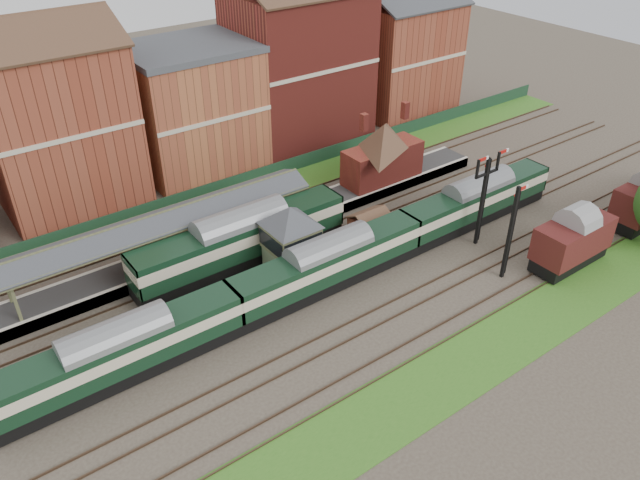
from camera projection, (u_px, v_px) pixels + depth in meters
ground at (347, 279)px, 48.81m from camera, size 160.00×160.00×0.00m
grass_back at (243, 198)px, 59.61m from camera, size 90.00×4.50×0.06m
grass_front at (461, 366)px, 40.69m from camera, size 90.00×5.00×0.06m
fence at (232, 184)px, 60.57m from camera, size 90.00×0.12×1.50m
platform at (229, 239)px, 52.64m from camera, size 55.00×3.40×1.00m
signal_box at (291, 239)px, 47.78m from camera, size 5.40×5.40×6.00m
brick_hut at (369, 228)px, 52.84m from camera, size 3.20×2.64×2.94m
station_building at (383, 151)px, 59.22m from camera, size 8.10×8.10×5.90m
canopy at (156, 220)px, 47.44m from camera, size 26.00×3.89×4.08m
semaphore_bracket at (483, 195)px, 50.59m from camera, size 3.60×0.25×8.18m
semaphore_siding at (510, 232)px, 46.80m from camera, size 1.23×0.25×8.00m
town_backdrop at (191, 102)px, 61.81m from camera, size 69.00×10.00×16.00m
dmu_train at (329, 263)px, 46.72m from camera, size 48.98×2.58×3.76m
platform_railcar at (241, 239)px, 49.12m from camera, size 18.21×2.87×4.19m
goods_van_a at (572, 240)px, 49.19m from camera, size 6.84×2.97×4.15m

